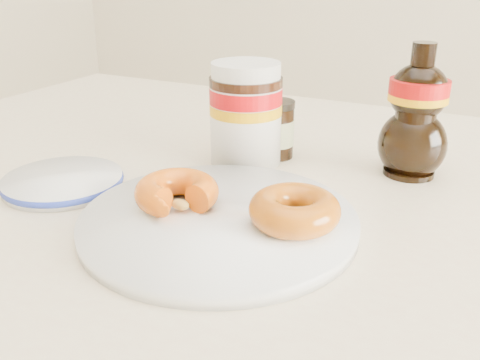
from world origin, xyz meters
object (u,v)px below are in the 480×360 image
at_px(donut_bitten, 177,192).
at_px(blue_rim_saucer, 63,181).
at_px(nutella_jar, 246,110).
at_px(plate, 219,221).
at_px(syrup_bottle, 416,111).
at_px(dark_jar, 276,130).
at_px(donut_whole, 295,210).
at_px(dining_table, 300,253).

xyz_separation_m(donut_bitten, blue_rim_saucer, (-0.17, 0.01, -0.02)).
relative_size(nutella_jar, blue_rim_saucer, 0.93).
bearing_deg(plate, nutella_jar, 107.84).
xyz_separation_m(nutella_jar, syrup_bottle, (0.21, 0.05, 0.01)).
bearing_deg(dark_jar, donut_whole, -62.57).
distance_m(donut_bitten, nutella_jar, 0.19).
relative_size(donut_bitten, nutella_jar, 0.66).
height_order(dark_jar, blue_rim_saucer, dark_jar).
height_order(plate, dark_jar, dark_jar).
height_order(syrup_bottle, dark_jar, syrup_bottle).
relative_size(syrup_bottle, blue_rim_saucer, 1.15).
distance_m(nutella_jar, dark_jar, 0.06).
height_order(nutella_jar, dark_jar, nutella_jar).
bearing_deg(blue_rim_saucer, donut_whole, 1.47).
xyz_separation_m(donut_bitten, dark_jar, (0.02, 0.23, 0.01)).
height_order(dining_table, donut_bitten, donut_bitten).
bearing_deg(dark_jar, dining_table, -52.16).
relative_size(plate, donut_whole, 3.15).
relative_size(plate, dark_jar, 3.60).
bearing_deg(donut_whole, plate, -169.34).
xyz_separation_m(donut_whole, dark_jar, (-0.11, 0.21, 0.01)).
height_order(dining_table, donut_whole, donut_whole).
bearing_deg(plate, donut_bitten, 179.99).
relative_size(syrup_bottle, dark_jar, 2.10).
relative_size(donut_whole, blue_rim_saucer, 0.63).
xyz_separation_m(plate, dark_jar, (-0.03, 0.23, 0.03)).
bearing_deg(nutella_jar, donut_whole, -51.36).
distance_m(plate, donut_whole, 0.08).
bearing_deg(dark_jar, blue_rim_saucer, -130.86).
bearing_deg(plate, dining_table, 68.62).
relative_size(plate, syrup_bottle, 1.72).
distance_m(donut_whole, dark_jar, 0.24).
relative_size(donut_bitten, syrup_bottle, 0.54).
bearing_deg(donut_bitten, nutella_jar, 101.11).
height_order(plate, syrup_bottle, syrup_bottle).
bearing_deg(donut_whole, syrup_bottle, 72.39).
bearing_deg(donut_bitten, donut_whole, 14.56).
height_order(donut_whole, dark_jar, dark_jar).
xyz_separation_m(dining_table, blue_rim_saucer, (-0.27, -0.12, 0.09)).
bearing_deg(dark_jar, plate, -82.01).
height_order(dining_table, nutella_jar, nutella_jar).
height_order(donut_whole, syrup_bottle, syrup_bottle).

